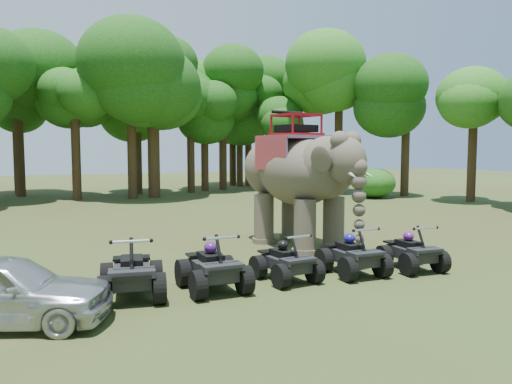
# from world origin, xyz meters

# --- Properties ---
(ground) EXTENTS (110.00, 110.00, 0.00)m
(ground) POSITION_xyz_m (0.00, 0.00, 0.00)
(ground) COLOR #47381E
(ground) RESTS_ON ground
(elephant) EXTENTS (3.29, 5.60, 4.41)m
(elephant) POSITION_xyz_m (1.76, 1.94, 2.21)
(elephant) COLOR brown
(elephant) RESTS_ON ground
(parked_car) EXTENTS (4.13, 2.75, 1.31)m
(parked_car) POSITION_xyz_m (-6.49, -2.72, 0.65)
(parked_car) COLOR silver
(parked_car) RESTS_ON ground
(atv_0) EXTENTS (1.58, 2.01, 1.37)m
(atv_0) POSITION_xyz_m (-4.09, -1.84, 0.68)
(atv_0) COLOR black
(atv_0) RESTS_ON ground
(atv_1) EXTENTS (1.37, 1.84, 1.33)m
(atv_1) POSITION_xyz_m (-2.32, -1.95, 0.67)
(atv_1) COLOR black
(atv_1) RESTS_ON ground
(atv_2) EXTENTS (1.38, 1.76, 1.20)m
(atv_2) POSITION_xyz_m (-0.45, -1.83, 0.60)
(atv_2) COLOR black
(atv_2) RESTS_ON ground
(atv_3) EXTENTS (1.29, 1.74, 1.27)m
(atv_3) POSITION_xyz_m (1.38, -1.91, 0.64)
(atv_3) COLOR black
(atv_3) RESTS_ON ground
(atv_4) EXTENTS (1.27, 1.70, 1.22)m
(atv_4) POSITION_xyz_m (3.11, -2.05, 0.61)
(atv_4) COLOR black
(atv_4) RESTS_ON ground
(tree_0) EXTENTS (5.97, 5.97, 8.53)m
(tree_0) POSITION_xyz_m (0.00, 23.88, 4.27)
(tree_0) COLOR #195114
(tree_0) RESTS_ON ground
(tree_1) EXTENTS (6.13, 6.13, 8.76)m
(tree_1) POSITION_xyz_m (5.07, 24.22, 4.38)
(tree_1) COLOR #195114
(tree_1) RESTS_ON ground
(tree_2) EXTENTS (4.77, 4.77, 6.81)m
(tree_2) POSITION_xyz_m (9.54, 21.81, 3.41)
(tree_2) COLOR #195114
(tree_2) RESTS_ON ground
(tree_3) EXTENTS (6.76, 6.76, 9.66)m
(tree_3) POSITION_xyz_m (13.94, 19.48, 4.83)
(tree_3) COLOR #195114
(tree_3) RESTS_ON ground
(tree_4) EXTENTS (5.98, 5.98, 8.54)m
(tree_4) POSITION_xyz_m (16.68, 15.30, 4.27)
(tree_4) COLOR #195114
(tree_4) RESTS_ON ground
(tree_5) EXTENTS (5.14, 5.14, 7.34)m
(tree_5) POSITION_xyz_m (17.93, 10.63, 3.67)
(tree_5) COLOR #195114
(tree_5) RESTS_ON ground
(tree_27) EXTENTS (5.92, 5.92, 8.46)m
(tree_27) POSITION_xyz_m (-4.29, 20.80, 4.23)
(tree_27) COLOR #195114
(tree_27) RESTS_ON ground
(tree_31) EXTENTS (5.91, 5.91, 8.44)m
(tree_31) POSITION_xyz_m (10.17, 28.22, 4.22)
(tree_31) COLOR #195114
(tree_31) RESTS_ON ground
(tree_32) EXTENTS (6.45, 6.45, 9.21)m
(tree_32) POSITION_xyz_m (0.63, 20.54, 4.61)
(tree_32) COLOR #195114
(tree_32) RESTS_ON ground
(tree_33) EXTENTS (7.07, 7.07, 10.10)m
(tree_33) POSITION_xyz_m (10.81, 29.86, 5.05)
(tree_33) COLOR #195114
(tree_33) RESTS_ON ground
(tree_34) EXTENTS (6.75, 6.75, 9.65)m
(tree_34) POSITION_xyz_m (9.07, 29.20, 4.82)
(tree_34) COLOR #195114
(tree_34) RESTS_ON ground
(tree_35) EXTENTS (7.10, 7.10, 10.15)m
(tree_35) POSITION_xyz_m (6.77, 24.96, 5.07)
(tree_35) COLOR #195114
(tree_35) RESTS_ON ground
(tree_36) EXTENTS (7.18, 7.18, 10.26)m
(tree_36) POSITION_xyz_m (-7.73, 24.63, 5.13)
(tree_36) COLOR #195114
(tree_36) RESTS_ON ground
(tree_37) EXTENTS (5.77, 5.77, 8.25)m
(tree_37) POSITION_xyz_m (3.75, 23.31, 4.12)
(tree_37) COLOR #195114
(tree_37) RESTS_ON ground
(tree_38) EXTENTS (7.68, 7.68, 10.98)m
(tree_38) POSITION_xyz_m (0.43, 20.45, 5.49)
(tree_38) COLOR #195114
(tree_38) RESTS_ON ground
(tree_39) EXTENTS (6.64, 6.64, 9.49)m
(tree_39) POSITION_xyz_m (11.26, 25.24, 4.75)
(tree_39) COLOR #195114
(tree_39) RESTS_ON ground
(tree_40) EXTENTS (5.84, 5.84, 8.34)m
(tree_40) POSITION_xyz_m (9.14, 27.61, 4.17)
(tree_40) COLOR #195114
(tree_40) RESTS_ON ground
(tree_41) EXTENTS (5.51, 5.51, 7.87)m
(tree_41) POSITION_xyz_m (-8.01, 26.80, 3.93)
(tree_41) COLOR #195114
(tree_41) RESTS_ON ground
(tree_42) EXTENTS (6.75, 6.75, 9.64)m
(tree_42) POSITION_xyz_m (-0.93, 20.20, 4.82)
(tree_42) COLOR #195114
(tree_42) RESTS_ON ground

